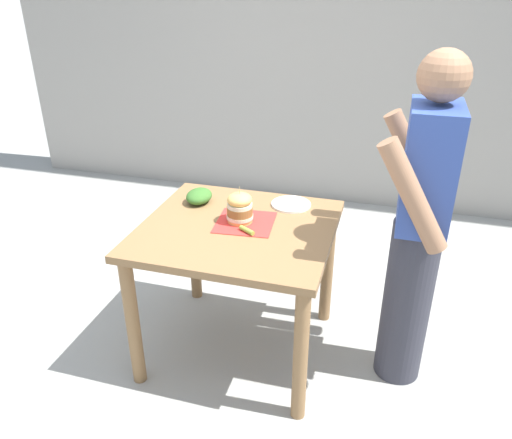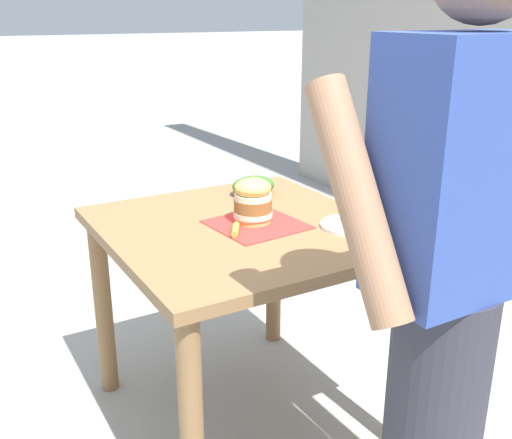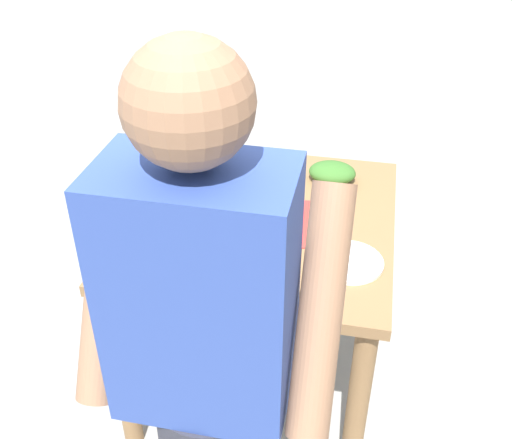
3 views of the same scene
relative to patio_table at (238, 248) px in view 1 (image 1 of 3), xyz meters
The scene contains 8 objects.
ground_plane 0.66m from the patio_table, ahead, with size 80.00×80.00×0.00m, color #9E9E99.
patio_table is the anchor object (origin of this frame).
serving_paper 0.15m from the patio_table, 147.91° to the left, with size 0.29×0.29×0.00m, color red.
sandwich 0.22m from the patio_table, behind, with size 0.14×0.14×0.20m.
pickle_spear 0.18m from the patio_table, 48.29° to the left, with size 0.02×0.02×0.09m, color #8EA83D.
side_plate_with_forks 0.41m from the patio_table, 146.70° to the left, with size 0.22×0.22×0.02m.
side_salad 0.41m from the patio_table, 126.13° to the right, with size 0.18×0.14×0.08m, color #386B28.
diner_across_table 0.91m from the patio_table, 93.53° to the left, with size 0.55×0.35×1.69m.
Camera 1 is at (2.16, 0.73, 1.97)m, focal length 35.00 mm.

